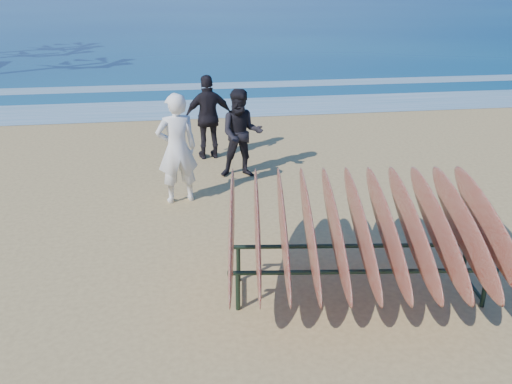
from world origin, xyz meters
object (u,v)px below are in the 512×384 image
surfboard_rack (360,228)px  person_white (177,149)px  person_dark_b (209,117)px  person_dark_a (241,134)px

surfboard_rack → person_white: size_ratio=1.80×
person_white → person_dark_b: size_ratio=1.07×
surfboard_rack → person_white: 3.99m
person_dark_a → surfboard_rack: bearing=-74.0°
surfboard_rack → person_dark_b: size_ratio=1.92×
surfboard_rack → person_dark_a: 4.56m
person_white → person_dark_a: size_ratio=1.11×
person_white → person_dark_b: person_white is taller
person_dark_b → person_dark_a: bearing=105.4°
person_white → person_dark_b: 2.47m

